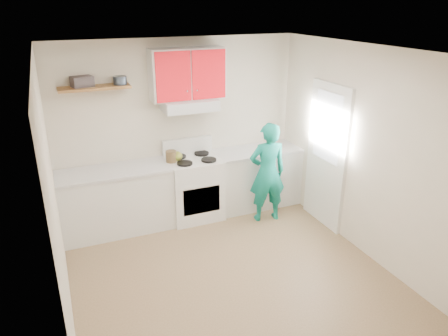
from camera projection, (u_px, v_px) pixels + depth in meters
name	position (u px, v px, depth m)	size (l,w,h in m)	color
floor	(230.00, 274.00, 5.07)	(3.80, 3.80, 0.00)	brown
ceiling	(232.00, 51.00, 4.11)	(3.60, 3.80, 0.04)	white
back_wall	(179.00, 129.00, 6.22)	(3.60, 0.04, 2.60)	beige
front_wall	(339.00, 270.00, 2.96)	(3.60, 0.04, 2.60)	beige
left_wall	(54.00, 203.00, 3.94)	(0.04, 3.80, 2.60)	beige
right_wall	(364.00, 153.00, 5.24)	(0.04, 3.80, 2.60)	beige
door	(326.00, 156.00, 5.93)	(0.05, 0.85, 2.05)	white
door_glass	(328.00, 127.00, 5.76)	(0.01, 0.55, 0.95)	white
counter_left	(117.00, 201.00, 5.90)	(1.52, 0.60, 0.90)	silver
counter_right	(256.00, 178.00, 6.68)	(1.32, 0.60, 0.90)	silver
stove	(194.00, 188.00, 6.28)	(0.76, 0.65, 0.92)	white
range_hood	(190.00, 105.00, 5.92)	(0.76, 0.44, 0.15)	silver
upper_cabinets	(187.00, 74.00, 5.81)	(1.02, 0.33, 0.70)	red
shelf	(94.00, 88.00, 5.41)	(0.90, 0.30, 0.04)	brown
books	(82.00, 81.00, 5.34)	(0.26, 0.19, 0.13)	#3B3437
tin	(120.00, 80.00, 5.50)	(0.17, 0.17, 0.11)	#333D4C
kettle	(177.00, 156.00, 6.03)	(0.16, 0.16, 0.14)	olive
crock	(171.00, 157.00, 5.99)	(0.15, 0.15, 0.18)	#4E3B22
cutting_board	(251.00, 151.00, 6.49)	(0.27, 0.20, 0.02)	olive
silicone_mat	(287.00, 148.00, 6.62)	(0.28, 0.23, 0.01)	red
person	(267.00, 173.00, 6.10)	(0.54, 0.36, 1.49)	#0E8272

